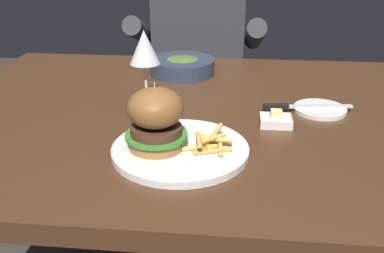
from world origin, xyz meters
name	(u,v)px	position (x,y,z in m)	size (l,w,h in m)	color
dining_table	(202,139)	(0.00, 0.00, 0.66)	(1.35, 0.96, 0.74)	#472B19
main_plate	(180,150)	(-0.02, -0.23, 0.75)	(0.27, 0.27, 0.01)	white
burger_sandwich	(156,118)	(-0.07, -0.24, 0.81)	(0.12, 0.12, 0.13)	#9E6B38
fries_pile	(211,142)	(0.03, -0.23, 0.77)	(0.10, 0.10, 0.03)	gold
wine_glass	(144,50)	(-0.14, 0.02, 0.88)	(0.07, 0.07, 0.19)	silver
bread_plate	(320,109)	(0.28, 0.02, 0.74)	(0.13, 0.13, 0.01)	white
table_knife	(299,106)	(0.23, 0.01, 0.75)	(0.22, 0.04, 0.01)	silver
butter_dish	(276,120)	(0.17, -0.08, 0.75)	(0.07, 0.06, 0.04)	white
soup_bowl	(182,66)	(-0.08, 0.29, 0.77)	(0.20, 0.20, 0.05)	#2D384C
diner_person	(199,81)	(-0.07, 0.76, 0.56)	(0.51, 0.36, 1.18)	#282833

